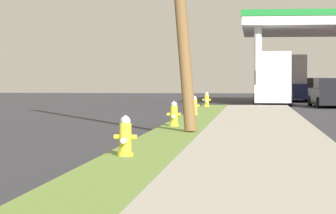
% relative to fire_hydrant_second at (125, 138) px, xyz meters
% --- Properties ---
extents(fire_hydrant_second, '(0.42, 0.38, 0.74)m').
position_rel_fire_hydrant_second_xyz_m(fire_hydrant_second, '(0.00, 0.00, 0.00)').
color(fire_hydrant_second, yellow).
rests_on(fire_hydrant_second, grass_verge).
extents(fire_hydrant_third, '(0.42, 0.37, 0.74)m').
position_rel_fire_hydrant_second_xyz_m(fire_hydrant_third, '(-0.04, 8.93, 0.00)').
color(fire_hydrant_third, yellow).
rests_on(fire_hydrant_third, grass_verge).
extents(fire_hydrant_fourth, '(0.42, 0.37, 0.74)m').
position_rel_fire_hydrant_second_xyz_m(fire_hydrant_fourth, '(-0.01, 16.34, 0.00)').
color(fire_hydrant_fourth, yellow).
rests_on(fire_hydrant_fourth, grass_verge).
extents(fire_hydrant_fifth, '(0.42, 0.38, 0.74)m').
position_rel_fire_hydrant_second_xyz_m(fire_hydrant_fifth, '(-0.05, 24.94, 0.00)').
color(fire_hydrant_fifth, yellow).
rests_on(fire_hydrant_fifth, grass_verge).
extents(car_black_by_near_pump, '(2.17, 4.60, 1.57)m').
position_rel_fire_hydrant_second_xyz_m(car_black_by_near_pump, '(6.42, 27.96, 0.28)').
color(car_black_by_near_pump, black).
rests_on(car_black_by_near_pump, ground).
extents(truck_white_at_forecourt, '(2.43, 6.50, 3.11)m').
position_rel_fire_hydrant_second_xyz_m(truck_white_at_forecourt, '(3.53, 31.54, 1.04)').
color(truck_white_at_forecourt, white).
rests_on(truck_white_at_forecourt, ground).
extents(truck_navy_on_apron, '(2.32, 6.46, 3.11)m').
position_rel_fire_hydrant_second_xyz_m(truck_navy_on_apron, '(4.86, 38.95, 1.04)').
color(truck_navy_on_apron, navy).
rests_on(truck_navy_on_apron, ground).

